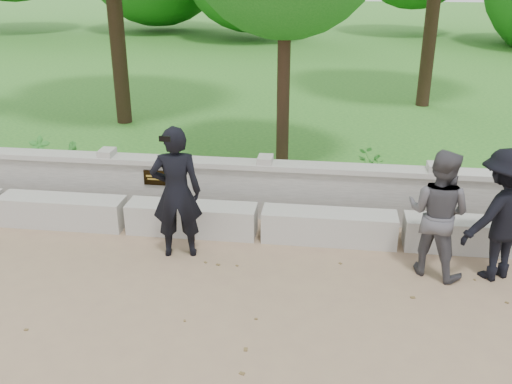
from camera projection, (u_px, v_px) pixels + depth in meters
The scene contains 10 objects.
ground at pixel (74, 298), 6.84m from camera, with size 80.00×80.00×0.00m, color #93795A.
lawn at pixel (247, 71), 19.61m from camera, with size 40.00×22.00×0.25m, color #266421.
concrete_bench at pixel (126, 215), 8.49m from camera, with size 11.90×0.45×0.45m.
parapet_wall at pixel (140, 183), 9.04m from camera, with size 12.50×0.35×0.90m.
man_main at pixel (176, 193), 7.51m from camera, with size 0.74×0.67×1.82m.
visitor_left at pixel (438, 213), 7.09m from camera, with size 1.02×0.95×1.66m.
visitor_mid at pixel (502, 215), 6.99m from camera, with size 1.27×1.12×1.71m.
shrub_a at pixel (41, 156), 9.88m from camera, with size 0.36×0.24×0.68m, color #33842C.
shrub_b at pixel (71, 159), 9.83m from camera, with size 0.33×0.27×0.60m, color #33842C.
shrub_c at pixel (372, 165), 9.67m from camera, with size 0.46×0.40×0.51m, color #33842C.
Camera 1 is at (2.94, -5.49, 3.79)m, focal length 40.00 mm.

